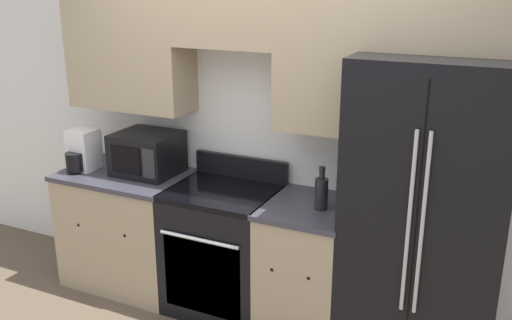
{
  "coord_description": "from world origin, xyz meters",
  "views": [
    {
      "loc": [
        1.51,
        -2.87,
        2.29
      ],
      "look_at": [
        0.0,
        0.31,
        1.15
      ],
      "focal_mm": 40.0,
      "sensor_mm": 36.0,
      "label": 1
    }
  ],
  "objects": [
    {
      "name": "refrigerator",
      "position": [
        1.09,
        0.37,
        0.94
      ],
      "size": [
        0.9,
        0.77,
        1.88
      ],
      "color": "black",
      "rests_on": "ground_plane"
    },
    {
      "name": "microwave",
      "position": [
        -0.92,
        0.38,
        1.05
      ],
      "size": [
        0.45,
        0.4,
        0.31
      ],
      "color": "black",
      "rests_on": "lower_cabinets_left"
    },
    {
      "name": "bottle",
      "position": [
        0.46,
        0.28,
        1.01
      ],
      "size": [
        0.08,
        0.08,
        0.28
      ],
      "color": "black",
      "rests_on": "lower_cabinets_right"
    },
    {
      "name": "wall_back",
      "position": [
        0.01,
        0.59,
        1.5
      ],
      "size": [
        8.0,
        0.39,
        2.6
      ],
      "color": "white",
      "rests_on": "ground_plane"
    },
    {
      "name": "paper_towel_holder",
      "position": [
        -1.41,
        0.25,
        1.04
      ],
      "size": [
        0.19,
        0.27,
        0.3
      ],
      "color": "white",
      "rests_on": "lower_cabinets_left"
    },
    {
      "name": "lower_cabinets_left",
      "position": [
        -1.08,
        0.31,
        0.45
      ],
      "size": [
        0.95,
        0.64,
        0.9
      ],
      "color": "tan",
      "rests_on": "ground_plane"
    },
    {
      "name": "oven_range",
      "position": [
        -0.25,
        0.31,
        0.45
      ],
      "size": [
        0.72,
        0.65,
        1.06
      ],
      "color": "black",
      "rests_on": "ground_plane"
    },
    {
      "name": "lower_cabinets_right",
      "position": [
        0.38,
        0.31,
        0.45
      ],
      "size": [
        0.56,
        0.64,
        0.9
      ],
      "color": "tan",
      "rests_on": "ground_plane"
    }
  ]
}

